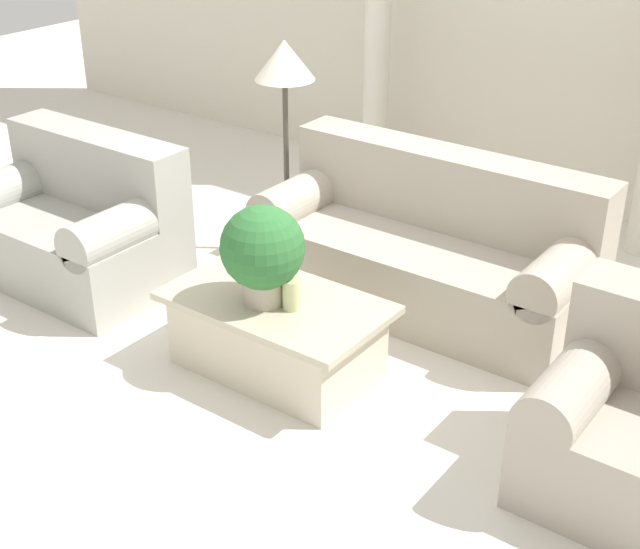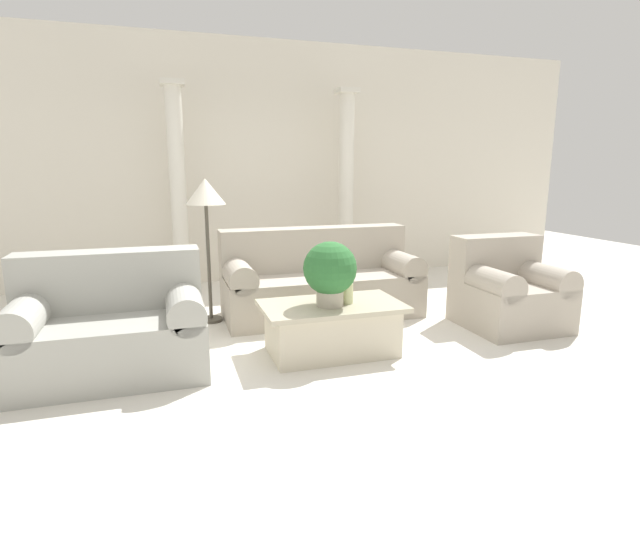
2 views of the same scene
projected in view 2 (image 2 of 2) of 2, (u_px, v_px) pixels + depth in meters
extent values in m
plane|color=silver|center=(305.00, 341.00, 4.53)|extent=(16.00, 16.00, 0.00)
cube|color=silver|center=(249.00, 163.00, 6.76)|extent=(10.00, 0.06, 3.20)
cube|color=#ADA393|center=(322.00, 295.00, 5.27)|extent=(2.04, 0.85, 0.45)
cube|color=#ADA393|center=(314.00, 248.00, 5.43)|extent=(2.04, 0.30, 0.46)
cylinder|color=#ADA393|center=(238.00, 274.00, 4.95)|extent=(0.28, 0.85, 0.28)
cylinder|color=#ADA393|center=(398.00, 264.00, 5.47)|extent=(0.28, 0.85, 0.28)
cube|color=#A7A69D|center=(112.00, 347.00, 3.74)|extent=(1.37, 0.85, 0.45)
cube|color=#A7A69D|center=(110.00, 280.00, 3.91)|extent=(1.37, 0.30, 0.46)
cylinder|color=#A7A69D|center=(26.00, 317.00, 3.52)|extent=(0.28, 0.85, 0.28)
cylinder|color=#A7A69D|center=(184.00, 304.00, 3.85)|extent=(0.28, 0.85, 0.28)
cube|color=beige|center=(332.00, 331.00, 4.20)|extent=(1.03, 0.60, 0.39)
cube|color=#BCB398|center=(332.00, 306.00, 4.16)|extent=(1.17, 0.68, 0.04)
cylinder|color=#B2A893|center=(330.00, 298.00, 4.08)|extent=(0.22, 0.22, 0.13)
sphere|color=#2D6B33|center=(330.00, 268.00, 4.03)|extent=(0.44, 0.44, 0.44)
cylinder|color=beige|center=(347.00, 293.00, 4.15)|extent=(0.10, 0.10, 0.17)
cylinder|color=#4C473D|center=(211.00, 320.00, 5.12)|extent=(0.23, 0.23, 0.03)
cylinder|color=#4C473D|center=(209.00, 263.00, 4.99)|extent=(0.04, 0.04, 1.16)
cone|color=silver|center=(205.00, 191.00, 4.85)|extent=(0.39, 0.39, 0.25)
cylinder|color=silver|center=(178.00, 192.00, 6.11)|extent=(0.20, 0.20, 2.49)
cube|color=silver|center=(172.00, 82.00, 5.84)|extent=(0.28, 0.28, 0.06)
cylinder|color=silver|center=(346.00, 190.00, 6.75)|extent=(0.20, 0.20, 2.49)
cube|color=silver|center=(347.00, 91.00, 6.49)|extent=(0.28, 0.28, 0.06)
cube|color=#ADA393|center=(510.00, 305.00, 4.90)|extent=(0.90, 0.86, 0.44)
cube|color=#ADA393|center=(495.00, 257.00, 5.07)|extent=(0.90, 0.30, 0.43)
cylinder|color=#ADA393|center=(485.00, 281.00, 4.75)|extent=(0.28, 0.86, 0.28)
cylinder|color=#ADA393|center=(538.00, 277.00, 4.93)|extent=(0.28, 0.86, 0.28)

